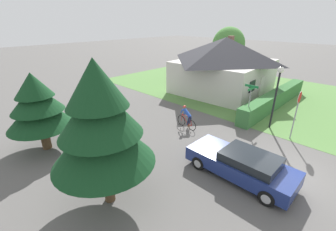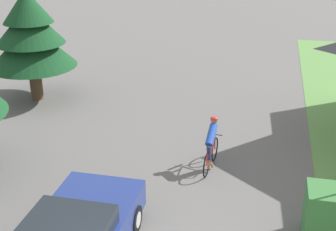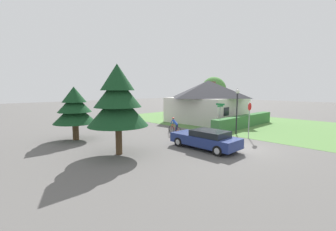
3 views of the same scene
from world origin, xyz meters
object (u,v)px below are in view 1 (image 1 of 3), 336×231
Objects in this scene: cyclist at (187,118)px; cottage_house at (224,64)px; stop_sign at (297,106)px; street_lamp at (278,84)px; street_name_sign at (250,97)px; conifer_tall_far at (37,105)px; deciduous_tree_right at (228,44)px; sedan_left_lane at (242,164)px; conifer_tall_near at (100,122)px.

cottage_house is at bearing -66.10° from cyclist.
street_lamp is (0.64, 1.47, 0.87)m from stop_sign.
cottage_house is 9.57m from cyclist.
street_name_sign is 12.47m from conifer_tall_far.
deciduous_tree_right is (10.35, 9.58, 0.96)m from street_lamp.
cottage_house is 2.32× the size of street_lamp.
sedan_left_lane is 1.16× the size of street_lamp.
deciduous_tree_right reaches higher than cottage_house.
stop_sign is at bearing -92.46° from street_name_sign.
cyclist is 4.34m from street_name_sign.
cyclist is 8.51m from conifer_tall_far.
street_name_sign is at bearing -139.68° from cottage_house.
street_name_sign is (-0.52, 1.38, -1.04)m from street_lamp.
sedan_left_lane is 0.86× the size of conifer_tall_near.
sedan_left_lane is (-11.08, -7.85, -1.98)m from cottage_house.
conifer_tall_far reaches higher than cyclist.
cyclist is at bearing -165.84° from cottage_house.
deciduous_tree_right is at bearing -136.08° from stop_sign.
cottage_house reaches higher than stop_sign.
cottage_house is 5.62× the size of cyclist.
sedan_left_lane is 1.62× the size of stop_sign.
stop_sign is (5.37, -0.42, 1.39)m from sedan_left_lane.
street_name_sign is 0.65× the size of conifer_tall_far.
street_lamp is at bearing -114.80° from stop_sign.
cyclist is 0.30× the size of conifer_tall_near.
cyclist is 5.91m from street_lamp.
street_name_sign reaches higher than cyclist.
deciduous_tree_right reaches higher than conifer_tall_far.
cottage_house is 16.29m from conifer_tall_far.
conifer_tall_far reaches higher than sedan_left_lane.
stop_sign is at bearing -128.39° from cottage_house.
conifer_tall_near is at bearing -166.77° from cottage_house.
deciduous_tree_right reaches higher than street_lamp.
deciduous_tree_right reaches higher than cyclist.
street_name_sign is at bearing -93.69° from stop_sign.
sedan_left_lane is 10.44m from conifer_tall_far.
conifer_tall_near reaches higher than street_lamp.
cyclist is 0.29× the size of deciduous_tree_right.
conifer_tall_far is at bearing 68.06° from cyclist.
sedan_left_lane is 6.33m from conifer_tall_near.
conifer_tall_far is 21.65m from deciduous_tree_right.
street_name_sign is at bearing -2.97° from conifer_tall_near.
street_lamp is 0.74× the size of conifer_tall_near.
conifer_tall_far reaches higher than street_name_sign.
cyclist is 0.41× the size of street_lamp.
conifer_tall_far is (-10.67, 6.42, 0.67)m from street_name_sign.
cyclist is (2.16, 4.97, 0.05)m from sedan_left_lane.
stop_sign is 10.88m from conifer_tall_near.
conifer_tall_near is at bearing 177.03° from street_name_sign.
stop_sign is (3.20, -5.39, 1.34)m from cyclist.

